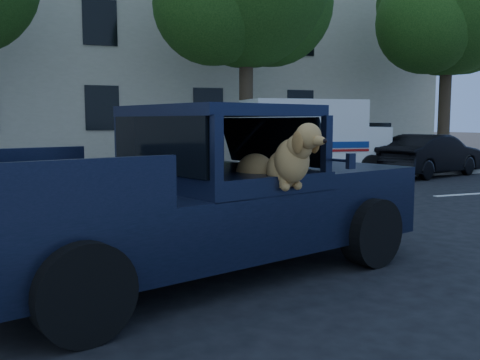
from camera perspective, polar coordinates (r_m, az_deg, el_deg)
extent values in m
plane|color=black|center=(6.72, -8.19, -8.77)|extent=(120.00, 120.00, 0.00)
cube|color=gray|center=(15.68, -15.97, -0.02)|extent=(60.00, 4.00, 0.15)
cylinder|color=#332619|center=(17.19, 0.65, 7.86)|extent=(0.44, 0.44, 4.40)
sphere|color=#12340D|center=(16.84, -2.91, 18.17)|extent=(3.60, 3.60, 3.60)
sphere|color=#12340D|center=(18.25, 3.35, 18.21)|extent=(4.00, 4.00, 4.00)
cylinder|color=#332619|center=(21.52, 20.96, 7.14)|extent=(0.44, 0.44, 4.40)
sphere|color=#12340D|center=(21.93, 21.37, 17.11)|extent=(5.20, 5.20, 5.20)
sphere|color=#12340D|center=(20.79, 19.34, 15.56)|extent=(3.60, 3.60, 3.60)
sphere|color=#12340D|center=(22.73, 22.71, 15.37)|extent=(4.00, 4.00, 4.00)
cube|color=beige|center=(23.42, -10.59, 12.99)|extent=(26.00, 6.00, 9.00)
cube|color=black|center=(6.10, -4.45, -4.02)|extent=(5.72, 3.55, 0.68)
cube|color=black|center=(7.28, 8.01, 0.97)|extent=(2.09, 2.42, 0.16)
cube|color=black|center=(6.15, -2.55, 7.35)|extent=(2.11, 2.36, 0.12)
cube|color=black|center=(6.68, 3.27, 4.18)|extent=(0.78, 1.77, 0.58)
cube|color=black|center=(5.98, 1.72, -2.31)|extent=(0.71, 0.71, 0.39)
cube|color=black|center=(5.79, 11.73, 1.99)|extent=(0.11, 0.08, 0.16)
cube|color=silver|center=(16.87, 7.90, 2.28)|extent=(4.50, 2.34, 0.52)
cube|color=silver|center=(16.66, 6.66, 5.81)|extent=(3.67, 2.27, 1.55)
cube|color=silver|center=(17.60, 13.02, 4.37)|extent=(1.10, 1.99, 0.72)
cube|color=navy|center=(15.77, 8.04, 3.70)|extent=(3.50, 0.33, 0.19)
cube|color=#9E0F0F|center=(15.77, 8.03, 3.10)|extent=(3.50, 0.33, 0.07)
imported|color=black|center=(17.94, 19.70, 2.51)|extent=(2.54, 4.24, 1.32)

